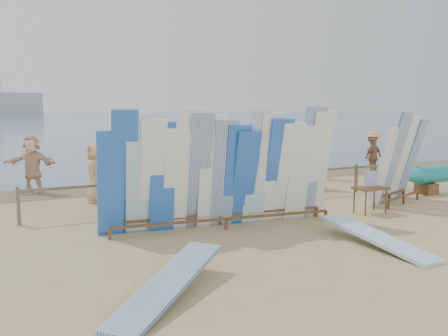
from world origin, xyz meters
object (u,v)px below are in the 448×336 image
side_surfboard_rack (398,162)px  beachgoer_4 (201,165)px  vendor_table (370,199)px  beachgoer_9 (315,154)px  flat_board_e (169,298)px  beachgoer_5 (201,159)px  flat_board_a (376,246)px  beachgoer_11 (32,164)px  beachgoer_extra_0 (373,153)px  beachgoer_7 (262,162)px  main_surfboard_rack (223,174)px  beach_chair_left (228,187)px  beachgoer_10 (373,157)px  beachgoer_1 (106,173)px  beachgoer_8 (307,162)px  beachgoer_2 (153,171)px  stroller (306,175)px  beachgoer_0 (96,173)px  beachgoer_3 (201,159)px  beach_chair_right (260,185)px

side_surfboard_rack → beachgoer_4: bearing=113.1°
vendor_table → beachgoer_9: beachgoer_9 is taller
vendor_table → flat_board_e: bearing=-155.4°
beachgoer_9 → beachgoer_5: bearing=122.0°
flat_board_a → beachgoer_11: beachgoer_11 is taller
side_surfboard_rack → flat_board_e: 8.94m
beachgoer_9 → beachgoer_extra_0: size_ratio=1.07×
beachgoer_7 → beachgoer_11: (-7.02, 2.38, 0.02)m
main_surfboard_rack → beach_chair_left: 3.98m
beachgoer_10 → beachgoer_5: 6.98m
beachgoer_9 → beachgoer_1: bearing=140.3°
flat_board_a → beachgoer_1: size_ratio=1.58×
beachgoer_5 → vendor_table: bearing=-27.4°
beachgoer_8 → beachgoer_5: (-2.77, 2.55, -0.00)m
beachgoer_2 → flat_board_a: bearing=141.3°
beachgoer_8 → beachgoer_2: size_ratio=1.07×
side_surfboard_rack → beachgoer_2: size_ratio=1.57×
beachgoer_7 → side_surfboard_rack: bearing=58.5°
vendor_table → flat_board_a: vendor_table is taller
beachgoer_4 → beachgoer_1: 3.35m
beachgoer_11 → beachgoer_9: (9.94, -1.42, 0.03)m
flat_board_a → beachgoer_extra_0: (7.12, 7.69, 0.89)m
main_surfboard_rack → beachgoer_7: (3.48, 4.21, -0.33)m
beachgoer_4 → beachgoer_2: bearing=-98.4°
beachgoer_2 → beachgoer_5: size_ratio=0.94×
flat_board_e → stroller: bearing=90.3°
flat_board_a → beachgoer_5: bearing=88.1°
beachgoer_5 → beachgoer_extra_0: bearing=37.3°
beachgoer_0 → beachgoer_extra_0: size_ratio=0.97×
beach_chair_left → beachgoer_3: size_ratio=0.52×
beachgoer_0 → beachgoer_11: beachgoer_11 is taller
beachgoer_11 → beachgoer_extra_0: (12.70, -1.57, -0.03)m
beachgoer_10 → beachgoer_4: bearing=-9.2°
beachgoer_4 → beachgoer_11: beachgoer_11 is taller
beachgoer_5 → beachgoer_7: beachgoer_7 is taller
beachgoer_8 → beachgoer_10: beachgoer_8 is taller
flat_board_a → beachgoer_3: beachgoer_3 is taller
beachgoer_10 → beachgoer_extra_0: 0.46m
beachgoer_10 → beachgoer_7: size_ratio=0.85×
beachgoer_4 → beachgoer_9: 4.91m
beachgoer_2 → beachgoer_9: (6.80, 1.24, 0.12)m
beachgoer_2 → beachgoer_10: 9.30m
beachgoer_10 → beachgoer_11: beachgoer_11 is taller
beachgoer_1 → beachgoer_11: 3.11m
beachgoer_10 → beachgoer_1: beachgoer_1 is taller
main_surfboard_rack → beach_chair_right: main_surfboard_rack is taller
stroller → beachgoer_7: bearing=145.2°
stroller → beachgoer_4: beachgoer_4 is taller
beach_chair_left → beachgoer_0: 3.95m
beachgoer_8 → beachgoer_0: bearing=-52.7°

